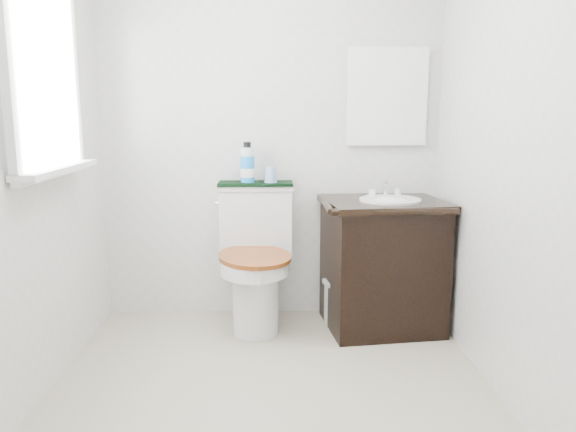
{
  "coord_description": "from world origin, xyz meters",
  "views": [
    {
      "loc": [
        0.02,
        -2.49,
        1.35
      ],
      "look_at": [
        0.1,
        0.75,
        0.75
      ],
      "focal_mm": 35.0,
      "sensor_mm": 36.0,
      "label": 1
    }
  ],
  "objects_px": {
    "toilet": "(256,266)",
    "cup": "(271,175)",
    "mouthwash_bottle": "(247,164)",
    "trash_bin": "(342,303)",
    "vanity": "(383,261)"
  },
  "relations": [
    {
      "from": "toilet",
      "to": "cup",
      "type": "bearing_deg",
      "value": 46.36
    },
    {
      "from": "mouthwash_bottle",
      "to": "toilet",
      "type": "bearing_deg",
      "value": -68.0
    },
    {
      "from": "mouthwash_bottle",
      "to": "cup",
      "type": "relative_size",
      "value": 2.57
    },
    {
      "from": "vanity",
      "to": "mouthwash_bottle",
      "type": "relative_size",
      "value": 3.59
    },
    {
      "from": "trash_bin",
      "to": "cup",
      "type": "relative_size",
      "value": 3.03
    },
    {
      "from": "vanity",
      "to": "mouthwash_bottle",
      "type": "distance_m",
      "value": 1.05
    },
    {
      "from": "cup",
      "to": "trash_bin",
      "type": "bearing_deg",
      "value": -18.7
    },
    {
      "from": "toilet",
      "to": "cup",
      "type": "distance_m",
      "value": 0.59
    },
    {
      "from": "toilet",
      "to": "mouthwash_bottle",
      "type": "distance_m",
      "value": 0.65
    },
    {
      "from": "toilet",
      "to": "vanity",
      "type": "bearing_deg",
      "value": -4.26
    },
    {
      "from": "vanity",
      "to": "cup",
      "type": "distance_m",
      "value": 0.89
    },
    {
      "from": "trash_bin",
      "to": "cup",
      "type": "xyz_separation_m",
      "value": [
        -0.45,
        0.15,
        0.81
      ]
    },
    {
      "from": "toilet",
      "to": "mouthwash_bottle",
      "type": "bearing_deg",
      "value": 112.0
    },
    {
      "from": "cup",
      "to": "mouthwash_bottle",
      "type": "bearing_deg",
      "value": 171.79
    },
    {
      "from": "toilet",
      "to": "vanity",
      "type": "relative_size",
      "value": 0.97
    }
  ]
}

